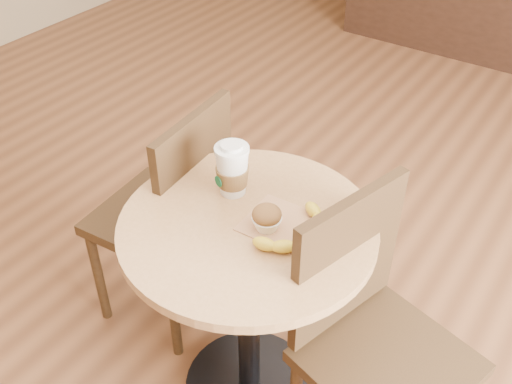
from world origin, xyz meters
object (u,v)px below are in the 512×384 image
chair_right (372,336)px  muffin (267,218)px  cafe_table (248,278)px  chair_left (171,212)px  coffee_cup (232,171)px  banana (298,230)px

chair_right → muffin: 0.44m
cafe_table → chair_left: chair_left is taller
cafe_table → chair_right: 0.39m
cafe_table → muffin: muffin is taller
cafe_table → muffin: 0.26m
chair_right → coffee_cup: bearing=99.6°
cafe_table → chair_right: chair_right is taller
chair_left → coffee_cup: coffee_cup is taller
coffee_cup → banana: size_ratio=0.64×
chair_left → chair_right: (0.80, -0.10, 0.00)m
banana → coffee_cup: bearing=-177.2°
chair_left → muffin: bearing=70.9°
banana → muffin: bearing=-148.7°
muffin → chair_left: bearing=165.1°
chair_left → muffin: chair_left is taller
cafe_table → chair_left: size_ratio=0.82×
chair_left → banana: 0.63m
chair_left → chair_right: size_ratio=1.00×
chair_right → banana: size_ratio=3.60×
chair_right → coffee_cup: same height
coffee_cup → banana: (0.25, -0.06, -0.05)m
coffee_cup → muffin: (0.17, -0.08, -0.03)m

